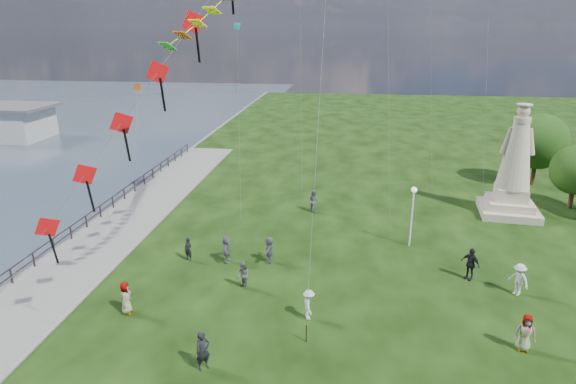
# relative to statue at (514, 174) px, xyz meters

# --- Properties ---
(waterfront) EXTENTS (200.00, 200.00, 1.51)m
(waterfront) POSITION_rel_statue_xyz_m (-29.66, -11.94, -3.26)
(waterfront) COLOR #364552
(waterfront) RESTS_ON ground
(statue) EXTENTS (4.55, 4.55, 8.45)m
(statue) POSITION_rel_statue_xyz_m (0.00, 0.00, 0.00)
(statue) COLOR tan
(statue) RESTS_ON ground
(lamppost) EXTENTS (0.38, 0.38, 4.10)m
(lamppost) POSITION_rel_statue_xyz_m (-8.15, -6.88, -0.24)
(lamppost) COLOR silver
(lamppost) RESTS_ON ground
(tree_row) EXTENTS (7.96, 13.01, 6.51)m
(tree_row) POSITION_rel_statue_xyz_m (5.45, 4.34, 0.40)
(tree_row) COLOR #382314
(tree_row) RESTS_ON ground
(person_0) EXTENTS (0.76, 0.75, 1.77)m
(person_0) POSITION_rel_statue_xyz_m (-18.04, -20.31, -2.31)
(person_0) COLOR black
(person_0) RESTS_ON ground
(person_1) EXTENTS (0.88, 0.90, 1.60)m
(person_1) POSITION_rel_statue_xyz_m (-17.81, -13.67, -2.39)
(person_1) COLOR #595960
(person_1) RESTS_ON ground
(person_2) EXTENTS (0.74, 1.10, 1.56)m
(person_2) POSITION_rel_statue_xyz_m (-13.99, -16.04, -2.41)
(person_2) COLOR silver
(person_2) RESTS_ON ground
(person_4) EXTENTS (0.94, 0.66, 1.78)m
(person_4) POSITION_rel_statue_xyz_m (-4.27, -17.25, -2.30)
(person_4) COLOR #595960
(person_4) RESTS_ON ground
(person_5) EXTENTS (0.82, 1.65, 1.72)m
(person_5) POSITION_rel_statue_xyz_m (-19.49, -10.65, -2.33)
(person_5) COLOR #595960
(person_5) RESTS_ON ground
(person_6) EXTENTS (0.66, 0.56, 1.53)m
(person_6) POSITION_rel_statue_xyz_m (-21.88, -10.79, -2.43)
(person_6) COLOR black
(person_6) RESTS_ON ground
(person_7) EXTENTS (0.96, 0.99, 1.76)m
(person_7) POSITION_rel_statue_xyz_m (-14.91, -1.48, -2.31)
(person_7) COLOR #595960
(person_7) RESTS_ON ground
(person_8) EXTENTS (1.20, 1.29, 1.80)m
(person_8) POSITION_rel_statue_xyz_m (-3.06, -12.32, -2.29)
(person_8) COLOR silver
(person_8) RESTS_ON ground
(person_9) EXTENTS (1.21, 1.21, 1.93)m
(person_9) POSITION_rel_statue_xyz_m (-5.26, -10.92, -2.23)
(person_9) COLOR black
(person_9) RESTS_ON ground
(person_10) EXTENTS (0.62, 0.90, 1.70)m
(person_10) POSITION_rel_statue_xyz_m (-23.12, -16.72, -2.34)
(person_10) COLOR #595960
(person_10) RESTS_ON ground
(person_11) EXTENTS (0.71, 1.56, 1.67)m
(person_11) POSITION_rel_statue_xyz_m (-16.93, -10.34, -2.36)
(person_11) COLOR #595960
(person_11) RESTS_ON ground
(red_kite_train) EXTENTS (11.81, 9.35, 18.44)m
(red_kite_train) POSITION_rel_statue_xyz_m (-20.79, -16.30, 8.28)
(red_kite_train) COLOR black
(red_kite_train) RESTS_ON ground
(small_kites) EXTENTS (26.13, 17.32, 23.54)m
(small_kites) POSITION_rel_statue_xyz_m (-13.56, 2.62, 10.86)
(small_kites) COLOR teal
(small_kites) RESTS_ON ground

